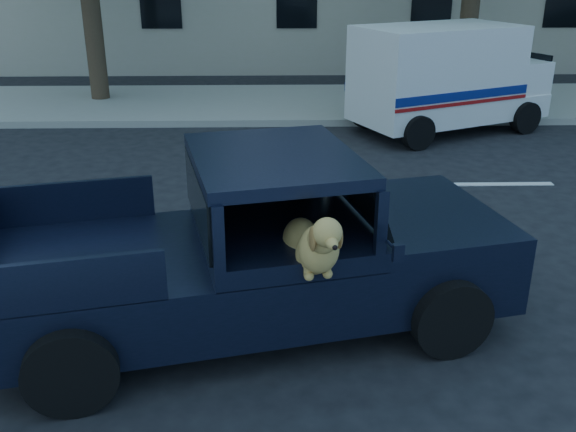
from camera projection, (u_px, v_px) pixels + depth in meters
name	position (u px, v px, depth m)	size (l,w,h in m)	color
ground	(251.00, 289.00, 7.16)	(120.00, 120.00, 0.00)	black
far_sidewalk	(262.00, 104.00, 15.64)	(60.00, 4.00, 0.15)	gray
lane_stripes	(381.00, 185.00, 10.35)	(21.60, 0.14, 0.01)	silver
pickup_truck	(244.00, 272.00, 6.25)	(5.24, 3.03, 1.77)	black
mail_truck	(446.00, 86.00, 13.17)	(4.33, 3.29, 2.16)	silver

